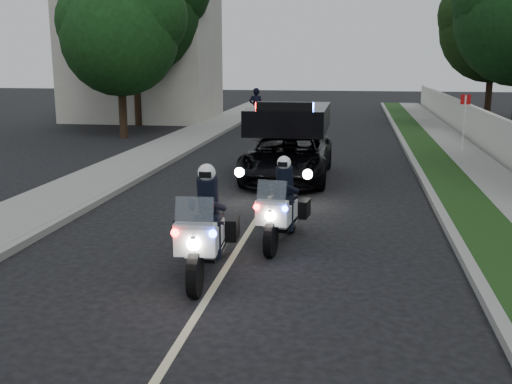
% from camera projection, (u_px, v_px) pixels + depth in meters
% --- Properties ---
extents(ground, '(120.00, 120.00, 0.00)m').
position_uv_depth(ground, '(204.00, 304.00, 8.93)').
color(ground, black).
rests_on(ground, ground).
extents(curb_right, '(0.20, 60.00, 0.15)m').
position_uv_depth(curb_right, '(422.00, 178.00, 17.91)').
color(curb_right, gray).
rests_on(curb_right, ground).
extents(grass_verge, '(1.20, 60.00, 0.16)m').
position_uv_depth(grass_verge, '(447.00, 178.00, 17.80)').
color(grass_verge, '#193814').
rests_on(grass_verge, ground).
extents(sidewalk_right, '(1.40, 60.00, 0.16)m').
position_uv_depth(sidewalk_right, '(493.00, 180.00, 17.60)').
color(sidewalk_right, gray).
rests_on(sidewalk_right, ground).
extents(curb_left, '(0.20, 60.00, 0.15)m').
position_uv_depth(curb_left, '(154.00, 170.00, 19.19)').
color(curb_left, gray).
rests_on(curb_left, ground).
extents(sidewalk_left, '(2.00, 60.00, 0.16)m').
position_uv_depth(sidewalk_left, '(121.00, 169.00, 19.36)').
color(sidewalk_left, gray).
rests_on(sidewalk_left, ground).
extents(building_far, '(8.00, 6.00, 7.00)m').
position_uv_depth(building_far, '(143.00, 58.00, 34.80)').
color(building_far, '#A8A396').
rests_on(building_far, ground).
extents(lane_marking, '(0.12, 50.00, 0.01)m').
position_uv_depth(lane_marking, '(283.00, 176.00, 18.57)').
color(lane_marking, '#BFB78C').
rests_on(lane_marking, ground).
extents(police_moto_left, '(0.89, 2.22, 1.85)m').
position_uv_depth(police_moto_left, '(207.00, 275.00, 10.11)').
color(police_moto_left, silver).
rests_on(police_moto_left, ground).
extents(police_moto_right, '(0.92, 2.07, 1.70)m').
position_uv_depth(police_moto_right, '(282.00, 243.00, 11.84)').
color(police_moto_right, silver).
rests_on(police_moto_right, ground).
extents(police_suv, '(2.40, 5.17, 2.51)m').
position_uv_depth(police_suv, '(288.00, 179.00, 18.10)').
color(police_suv, black).
rests_on(police_suv, ground).
extents(bicycle, '(0.72, 1.93, 1.00)m').
position_uv_depth(bicycle, '(256.00, 131.00, 30.04)').
color(bicycle, black).
rests_on(bicycle, ground).
extents(cyclist, '(0.69, 0.46, 1.90)m').
position_uv_depth(cyclist, '(256.00, 131.00, 30.04)').
color(cyclist, black).
rests_on(cyclist, ground).
extents(sign_post, '(0.46, 0.46, 2.31)m').
position_uv_depth(sign_post, '(461.00, 156.00, 22.35)').
color(sign_post, '#A4240B').
rests_on(sign_post, ground).
extents(tree_right_e, '(5.95, 5.95, 9.88)m').
position_uv_depth(tree_right_e, '(486.00, 121.00, 34.81)').
color(tree_right_e, black).
rests_on(tree_right_e, ground).
extents(tree_left_near, '(6.37, 6.37, 8.56)m').
position_uv_depth(tree_left_near, '(124.00, 138.00, 27.49)').
color(tree_left_near, '#143C14').
rests_on(tree_left_near, ground).
extents(tree_left_far, '(7.11, 7.11, 11.49)m').
position_uv_depth(tree_left_far, '(139.00, 125.00, 32.56)').
color(tree_left_far, black).
rests_on(tree_left_far, ground).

